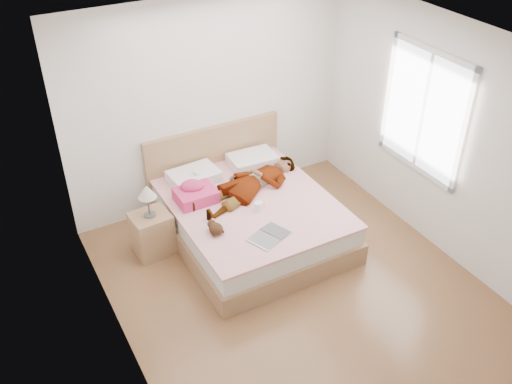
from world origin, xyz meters
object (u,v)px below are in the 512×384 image
woman (249,181)px  magazine (270,236)px  phone (196,172)px  towel (195,193)px  nightstand (152,230)px  bed (248,214)px  plush_toy (215,228)px  coffee_mug (258,206)px

woman → magazine: size_ratio=3.04×
phone → towel: towel is taller
woman → nightstand: bearing=-110.3°
bed → plush_toy: (-0.61, -0.41, 0.30)m
magazine → plush_toy: size_ratio=2.22×
bed → coffee_mug: bearing=-93.0°
bed → magazine: (-0.14, -0.74, 0.24)m
towel → magazine: 1.08m
phone → coffee_mug: bearing=-82.6°
coffee_mug → plush_toy: (-0.60, -0.14, 0.01)m
bed → plush_toy: bed is taller
woman → towel: towel is taller
bed → towel: bed is taller
magazine → nightstand: nightstand is taller
phone → coffee_mug: phone is taller
towel → nightstand: nightstand is taller
bed → plush_toy: bearing=-146.2°
coffee_mug → nightstand: bearing=155.8°
nightstand → coffee_mug: bearing=-24.2°
plush_toy → nightstand: size_ratio=0.26×
woman → plush_toy: (-0.71, -0.57, -0.04)m
magazine → plush_toy: 0.58m
bed → towel: bearing=155.4°
coffee_mug → magazine: bearing=-104.7°
woman → magazine: 0.94m
towel → nightstand: size_ratio=0.50×
woman → phone: woman is taller
bed → plush_toy: size_ratio=9.06×
phone → woman: bearing=-56.0°
nightstand → magazine: bearing=-44.8°
plush_toy → nightstand: (-0.50, 0.63, -0.28)m
phone → plush_toy: 1.00m
towel → bed: bearing=-24.6°
magazine → nightstand: (-0.97, 0.96, -0.22)m
coffee_mug → plush_toy: bearing=-166.7°
bed → phone: bearing=125.2°
coffee_mug → bed: bearing=87.0°
towel → coffee_mug: size_ratio=3.24×
woman → plush_toy: bearing=-68.7°
nightstand → woman: bearing=-3.0°
towel → plush_toy: 0.66m
nightstand → phone: bearing=25.3°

